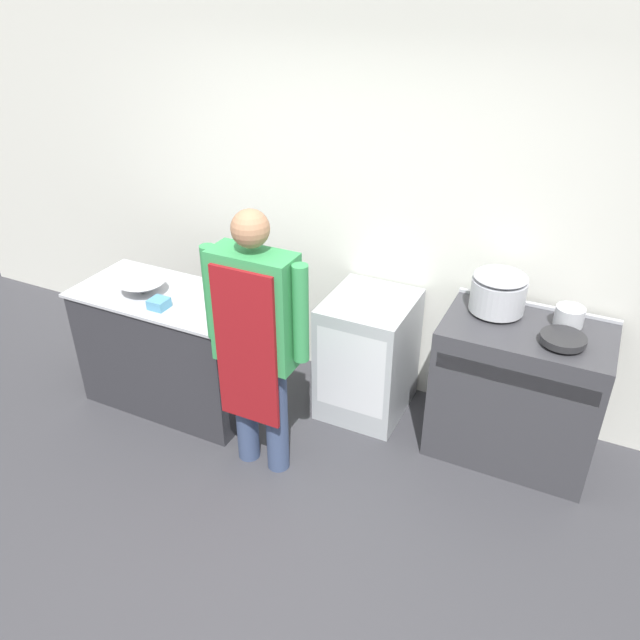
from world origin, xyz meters
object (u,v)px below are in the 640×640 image
Objects in this scene: saute_pan at (563,339)px; fridge_unit at (368,355)px; mixing_bowl at (142,287)px; stove at (517,391)px; sauce_pot at (569,316)px; person_cook at (256,332)px; plastic_tub at (159,304)px; stock_pot at (499,291)px.

fridge_unit is at bearing 174.06° from saute_pan.
saute_pan is (2.64, 0.46, 0.05)m from mixing_bowl.
mixing_bowl is 2.68m from saute_pan.
stove is 3.14× the size of mixing_bowl.
stove is 2.55m from mixing_bowl.
saute_pan reaches higher than mixing_bowl.
fridge_unit is 5.10× the size of sauce_pot.
sauce_pot is (0.00, 0.22, 0.04)m from saute_pan.
plastic_tub is at bearing 170.44° from person_cook.
fridge_unit is 2.60× the size of stock_pot.
sauce_pot is at bearing 90.00° from saute_pan.
plastic_tub is at bearing -162.89° from stove.
person_cook is at bearing -149.67° from stove.
saute_pan reaches higher than fridge_unit.
fridge_unit is 7.52× the size of plastic_tub.
mixing_bowl reaches higher than fridge_unit.
stove is at bearing 30.33° from person_cook.
stove is 5.85× the size of sauce_pot.
stock_pot reaches higher than stove.
person_cook is 1.75m from saute_pan.
mixing_bowl is at bearing -166.94° from stove.
saute_pan is at bearing 13.38° from plastic_tub.
saute_pan is at bearing -90.00° from sauce_pot.
person_cook is 1.85m from sauce_pot.
sauce_pot reaches higher than mixing_bowl.
person_cook is at bearing -13.60° from mixing_bowl.
person_cook is 10.07× the size of sauce_pot.
stove reaches higher than plastic_tub.
stock_pot reaches higher than mixing_bowl.
fridge_unit is 1.46m from plastic_tub.
mixing_bowl is at bearing -170.15° from saute_pan.
mixing_bowl reaches higher than plastic_tub.
person_cook is (-0.38, -0.84, 0.55)m from fridge_unit.
saute_pan reaches higher than plastic_tub.
plastic_tub is (-1.19, -0.70, 0.47)m from fridge_unit.
person_cook is at bearing -114.11° from fridge_unit.
stove reaches higher than fridge_unit.
stock_pot is (0.80, 0.09, 0.65)m from fridge_unit.
sauce_pot is at bearing 14.35° from mixing_bowl.
person_cook reaches higher than stock_pot.
sauce_pot is (2.41, 0.79, 0.10)m from plastic_tub.
person_cook reaches higher than mixing_bowl.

